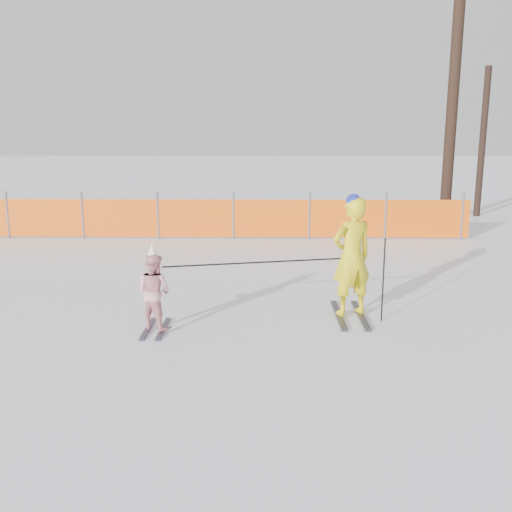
{
  "coord_description": "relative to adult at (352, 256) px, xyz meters",
  "views": [
    {
      "loc": [
        0.13,
        -7.7,
        2.8
      ],
      "look_at": [
        0.0,
        0.5,
        1.0
      ],
      "focal_mm": 40.0,
      "sensor_mm": 36.0,
      "label": 1
    }
  ],
  "objects": [
    {
      "name": "adult",
      "position": [
        0.0,
        0.0,
        0.0
      ],
      "size": [
        0.78,
        1.4,
        1.9
      ],
      "color": "black",
      "rests_on": "ground"
    },
    {
      "name": "ski_poles",
      "position": [
        -0.84,
        -0.29,
        -0.12
      ],
      "size": [
        3.23,
        0.62,
        1.27
      ],
      "color": "black",
      "rests_on": "ground"
    },
    {
      "name": "safety_fence",
      "position": [
        -3.05,
        6.46,
        -0.39
      ],
      "size": [
        14.23,
        0.06,
        1.25
      ],
      "color": "#595960",
      "rests_on": "ground"
    },
    {
      "name": "child",
      "position": [
        -2.89,
        -0.66,
        -0.36
      ],
      "size": [
        0.67,
        0.93,
        1.28
      ],
      "color": "black",
      "rests_on": "ground"
    },
    {
      "name": "ground",
      "position": [
        -1.44,
        -0.73,
        -0.95
      ],
      "size": [
        120.0,
        120.0,
        0.0
      ],
      "primitive_type": "plane",
      "color": "white",
      "rests_on": "ground"
    },
    {
      "name": "tree_trunks",
      "position": [
        4.72,
        9.85,
        2.15
      ],
      "size": [
        1.74,
        1.49,
        6.59
      ],
      "color": "black",
      "rests_on": "ground"
    }
  ]
}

